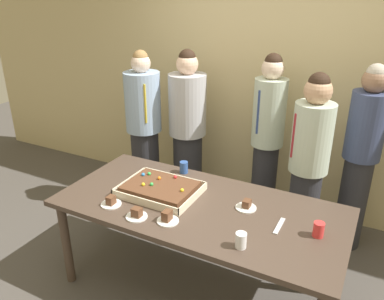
{
  "coord_description": "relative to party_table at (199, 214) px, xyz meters",
  "views": [
    {
      "loc": [
        1.07,
        -2.16,
        2.23
      ],
      "look_at": [
        -0.14,
        0.15,
        1.12
      ],
      "focal_mm": 35.85,
      "sensor_mm": 36.0,
      "label": 1
    }
  ],
  "objects": [
    {
      "name": "drink_cup_far_end",
      "position": [
        0.45,
        -0.33,
        0.13
      ],
      "size": [
        0.07,
        0.07,
        0.1
      ],
      "primitive_type": "cylinder",
      "color": "white",
      "rests_on": "party_table"
    },
    {
      "name": "plated_slice_far_right",
      "position": [
        -0.57,
        -0.3,
        0.1
      ],
      "size": [
        0.15,
        0.15,
        0.07
      ],
      "color": "white",
      "rests_on": "party_table"
    },
    {
      "name": "person_striped_tie_right",
      "position": [
        -0.68,
        1.09,
        0.18
      ],
      "size": [
        0.38,
        0.38,
        1.69
      ],
      "rotation": [
        0.0,
        0.0,
        -1.27
      ],
      "color": "#28282D",
      "rests_on": "ground_plane"
    },
    {
      "name": "plated_slice_near_right",
      "position": [
        -0.31,
        -0.35,
        0.1
      ],
      "size": [
        0.15,
        0.15,
        0.07
      ],
      "color": "white",
      "rests_on": "party_table"
    },
    {
      "name": "cake_server_utensil",
      "position": [
        0.59,
        0.0,
        0.08
      ],
      "size": [
        0.03,
        0.2,
        0.01
      ],
      "primitive_type": "cube",
      "color": "silver",
      "rests_on": "party_table"
    },
    {
      "name": "plated_slice_near_left",
      "position": [
        -0.09,
        -0.29,
        0.1
      ],
      "size": [
        0.15,
        0.15,
        0.08
      ],
      "color": "white",
      "rests_on": "party_table"
    },
    {
      "name": "plated_slice_far_left",
      "position": [
        0.32,
        0.11,
        0.1
      ],
      "size": [
        0.15,
        0.15,
        0.06
      ],
      "color": "white",
      "rests_on": "party_table"
    },
    {
      "name": "sheet_cake",
      "position": [
        -0.34,
        0.02,
        0.11
      ],
      "size": [
        0.59,
        0.45,
        0.1
      ],
      "color": "beige",
      "rests_on": "party_table"
    },
    {
      "name": "person_serving_front",
      "position": [
        0.6,
        0.83,
        0.17
      ],
      "size": [
        0.32,
        0.32,
        1.64
      ],
      "rotation": [
        0.0,
        0.0,
        -2.43
      ],
      "color": "#28282D",
      "rests_on": "ground_plane"
    },
    {
      "name": "drink_cup_middle",
      "position": [
        -0.35,
        0.41,
        0.13
      ],
      "size": [
        0.07,
        0.07,
        0.1
      ],
      "primitive_type": "cylinder",
      "color": "#2D5199",
      "rests_on": "party_table"
    },
    {
      "name": "person_left_edge_reaching",
      "position": [
        -1.09,
        0.9,
        0.17
      ],
      "size": [
        0.36,
        0.36,
        1.68
      ],
      "rotation": [
        0.0,
        0.0,
        -0.87
      ],
      "color": "#28282D",
      "rests_on": "ground_plane"
    },
    {
      "name": "person_far_right_suit",
      "position": [
        0.97,
        1.16,
        0.2
      ],
      "size": [
        0.31,
        0.31,
        1.69
      ],
      "rotation": [
        0.0,
        0.0,
        -2.42
      ],
      "color": "#28282D",
      "rests_on": "ground_plane"
    },
    {
      "name": "drink_cup_nearest",
      "position": [
        0.84,
        0.01,
        0.13
      ],
      "size": [
        0.07,
        0.07,
        0.1
      ],
      "primitive_type": "cylinder",
      "color": "red",
      "rests_on": "party_table"
    },
    {
      "name": "ground_plane",
      "position": [
        0.0,
        0.0,
        -0.69
      ],
      "size": [
        12.0,
        12.0,
        0.0
      ],
      "primitive_type": "plane",
      "color": "#4C4742"
    },
    {
      "name": "interior_back_panel",
      "position": [
        0.0,
        1.6,
        0.81
      ],
      "size": [
        8.0,
        0.12,
        3.0
      ],
      "primitive_type": "cube",
      "color": "#CCB784",
      "rests_on": "ground_plane"
    },
    {
      "name": "party_table",
      "position": [
        0.0,
        0.0,
        0.0
      ],
      "size": [
        2.1,
        0.98,
        0.77
      ],
      "color": "#47382D",
      "rests_on": "ground_plane"
    },
    {
      "name": "person_green_shirt_behind",
      "position": [
        0.12,
        1.2,
        0.2
      ],
      "size": [
        0.31,
        0.31,
        1.7
      ],
      "rotation": [
        0.0,
        0.0,
        -1.95
      ],
      "color": "#28282D",
      "rests_on": "ground_plane"
    }
  ]
}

